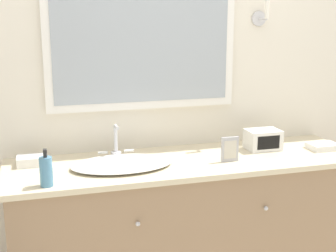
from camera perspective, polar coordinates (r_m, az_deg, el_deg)
wall_back at (r=2.84m, az=0.30°, el=5.64°), size 8.00×0.18×2.55m
vanity_counter at (r=2.79m, az=2.28°, el=-12.67°), size 2.00×0.59×0.88m
sink_basin at (r=2.52m, az=-5.65°, el=-4.51°), size 0.55×0.39×0.19m
soap_bottle at (r=2.28m, az=-14.64°, el=-5.34°), size 0.06×0.06×0.18m
appliance_box at (r=2.87m, az=11.51°, el=-1.64°), size 0.20×0.15×0.12m
picture_frame at (r=2.59m, az=7.56°, el=-2.83°), size 0.10×0.01×0.14m
hand_towel_near_sink at (r=2.97m, az=18.37°, el=-2.36°), size 0.17×0.13×0.03m
hand_towel_far_corner at (r=2.63m, az=-16.44°, el=-4.08°), size 0.14×0.11×0.05m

